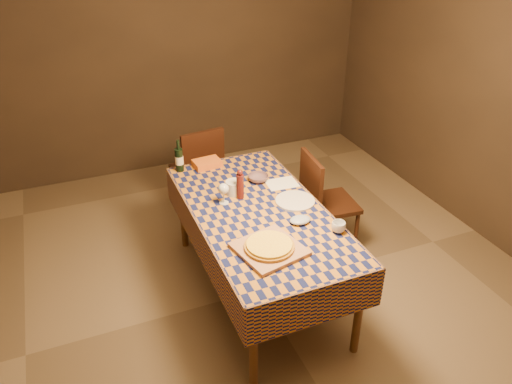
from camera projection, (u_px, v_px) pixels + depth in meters
room at (259, 138)px, 3.37m from camera, size 5.00×5.10×2.70m
dining_table at (259, 219)px, 3.70m from camera, size 0.94×1.84×0.77m
cutting_board at (269, 249)px, 3.23m from camera, size 0.47×0.47×0.02m
pizza at (269, 246)px, 3.22m from camera, size 0.40×0.40×0.03m
pepper_mill at (240, 185)px, 3.76m from camera, size 0.07×0.07×0.24m
bowl at (258, 178)px, 4.03m from camera, size 0.21×0.21×0.05m
wine_glass at (224, 190)px, 3.69m from camera, size 0.08×0.08×0.17m
wine_bottle at (179, 159)px, 4.15m from camera, size 0.09×0.09×0.28m
deli_tub at (234, 188)px, 3.84m from camera, size 0.16×0.16×0.11m
takeout_container at (207, 163)px, 4.26m from camera, size 0.24×0.18×0.06m
white_plate at (295, 201)px, 3.76m from camera, size 0.34×0.34×0.02m
tumbler at (339, 227)px, 3.41m from camera, size 0.13×0.13×0.08m
flour_patch at (282, 183)px, 4.01m from camera, size 0.26×0.20×0.00m
flour_bag at (300, 220)px, 3.51m from camera, size 0.17×0.14×0.04m
chair_far at (199, 167)px, 4.80m from camera, size 0.47×0.48×0.93m
chair_right at (322, 198)px, 4.29m from camera, size 0.46×0.46×0.93m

